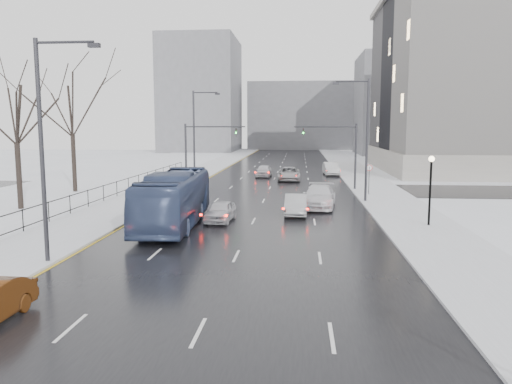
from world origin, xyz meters
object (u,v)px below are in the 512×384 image
(no_uturn_sign, at_px, (369,171))
(sedan_right_far, at_px, (319,196))
(mast_signal_left, at_px, (196,148))
(mast_signal_right, at_px, (345,148))
(bus, at_px, (174,199))
(tree_park_d, at_px, (21,210))
(sedan_right_distant, at_px, (331,169))
(streetlight_r_mid, at_px, (364,134))
(streetlight_l_far, at_px, (196,132))
(sedan_right_cross, at_px, (289,174))
(streetlight_l_near, at_px, (46,140))
(sedan_center_far, at_px, (264,171))
(lamppost_r_mid, at_px, (431,180))
(tree_park_e, at_px, (75,193))
(sedan_right_near, at_px, (296,205))
(sedan_center_near, at_px, (220,211))

(no_uturn_sign, distance_m, sedan_right_far, 8.57)
(mast_signal_left, bearing_deg, sedan_right_far, -42.99)
(mast_signal_right, height_order, bus, mast_signal_right)
(tree_park_d, distance_m, sedan_right_far, 22.52)
(sedan_right_far, bearing_deg, bus, -133.69)
(mast_signal_left, relative_size, sedan_right_distant, 1.30)
(streetlight_r_mid, height_order, mast_signal_right, streetlight_r_mid)
(tree_park_d, relative_size, sedan_right_far, 2.14)
(streetlight_r_mid, distance_m, mast_signal_right, 8.18)
(bus, bearing_deg, streetlight_l_far, 95.24)
(streetlight_r_mid, height_order, sedan_right_cross, streetlight_r_mid)
(streetlight_r_mid, distance_m, no_uturn_sign, 5.30)
(mast_signal_left, distance_m, no_uturn_sign, 17.10)
(streetlight_l_near, bearing_deg, sedan_center_far, 80.41)
(tree_park_d, bearing_deg, sedan_right_distant, 49.38)
(tree_park_d, bearing_deg, mast_signal_right, 29.12)
(lamppost_r_mid, relative_size, mast_signal_left, 0.66)
(tree_park_e, xyz_separation_m, lamppost_r_mid, (29.20, -14.00, 2.94))
(tree_park_e, relative_size, bus, 1.11)
(tree_park_d, xyz_separation_m, streetlight_l_near, (9.63, -14.00, 5.62))
(mast_signal_left, bearing_deg, bus, -82.37)
(sedan_right_cross, xyz_separation_m, sedan_right_distant, (5.21, 6.77, 0.06))
(sedan_right_far, bearing_deg, tree_park_e, 168.98)
(sedan_right_near, bearing_deg, sedan_right_distant, 82.28)
(bus, relative_size, sedan_center_far, 2.73)
(sedan_right_near, height_order, sedan_right_cross, sedan_right_cross)
(sedan_right_distant, bearing_deg, streetlight_r_mid, -90.75)
(sedan_center_far, bearing_deg, sedan_right_distant, 21.43)
(mast_signal_left, xyz_separation_m, sedan_right_near, (10.08, -14.40, -3.35))
(lamppost_r_mid, bearing_deg, streetlight_l_near, -152.45)
(lamppost_r_mid, relative_size, sedan_right_cross, 0.77)
(mast_signal_right, relative_size, sedan_center_near, 1.62)
(sedan_right_distant, bearing_deg, tree_park_e, -146.85)
(mast_signal_left, bearing_deg, tree_park_d, -126.80)
(tree_park_d, bearing_deg, streetlight_l_near, -55.47)
(no_uturn_sign, bearing_deg, streetlight_l_near, -125.89)
(tree_park_d, relative_size, lamppost_r_mid, 2.92)
(tree_park_d, bearing_deg, streetlight_l_far, 61.85)
(sedan_right_far, xyz_separation_m, sedan_right_distant, (2.48, 25.91, -0.02))
(lamppost_r_mid, xyz_separation_m, no_uturn_sign, (-1.80, 14.00, -0.64))
(streetlight_l_near, distance_m, sedan_right_near, 18.10)
(no_uturn_sign, bearing_deg, tree_park_d, -159.68)
(lamppost_r_mid, distance_m, sedan_center_near, 13.35)
(bus, height_order, sedan_center_far, bus)
(tree_park_d, distance_m, sedan_center_near, 16.02)
(sedan_center_far, bearing_deg, sedan_right_cross, -48.20)
(streetlight_l_far, bearing_deg, no_uturn_sign, -24.73)
(tree_park_e, bearing_deg, sedan_right_far, -17.19)
(streetlight_l_far, height_order, bus, streetlight_l_far)
(tree_park_d, bearing_deg, bus, -20.52)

